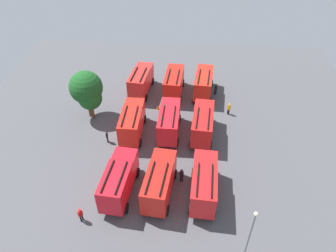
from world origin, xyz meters
TOP-DOWN VIEW (x-y plane):
  - ground_plane at (0.00, 0.00)m, footprint 56.34×56.34m
  - fire_truck_0 at (-9.84, -4.38)m, footprint 7.34×3.13m
  - fire_truck_1 at (-0.03, -4.42)m, footprint 7.38×3.26m
  - fire_truck_2 at (9.82, -4.75)m, footprint 7.41×3.33m
  - fire_truck_3 at (-9.94, 0.22)m, footprint 7.43×3.40m
  - fire_truck_4 at (0.11, -0.13)m, footprint 7.25×2.88m
  - fire_truck_5 at (9.67, -0.24)m, footprint 7.34×3.12m
  - fire_truck_6 at (-10.02, 4.41)m, footprint 7.39×3.29m
  - fire_truck_7 at (-0.27, 4.60)m, footprint 7.21×2.77m
  - fire_truck_8 at (9.92, 4.84)m, footprint 7.42×3.36m
  - firefighter_0 at (5.01, -8.28)m, footprint 0.48×0.44m
  - firefighter_1 at (10.06, -6.70)m, footprint 0.29×0.44m
  - firefighter_2 at (-13.69, 7.62)m, footprint 0.48×0.43m
  - firefighter_3 at (-2.01, 7.60)m, footprint 0.46×0.32m
  - firefighter_4 at (-7.95, -2.04)m, footprint 0.32×0.46m
  - tree_0 at (2.81, 10.68)m, footprint 3.23×3.23m
  - tree_1 at (3.36, 11.17)m, footprint 4.46×4.46m
  - traffic_cone_0 at (12.27, -7.00)m, footprint 0.39×0.39m
  - traffic_cone_1 at (-8.36, 2.15)m, footprint 0.40×0.40m
  - traffic_cone_2 at (5.53, 1.84)m, footprint 0.45×0.45m
  - lamppost at (-16.29, -7.95)m, footprint 0.36×0.36m

SIDE VIEW (x-z plane):
  - ground_plane at x=0.00m, z-range 0.00..0.00m
  - traffic_cone_0 at x=12.27m, z-range 0.00..0.56m
  - traffic_cone_1 at x=-8.36m, z-range 0.00..0.58m
  - traffic_cone_2 at x=5.53m, z-range 0.00..0.64m
  - firefighter_0 at x=5.01m, z-range 0.11..1.84m
  - firefighter_2 at x=-13.69m, z-range 0.11..1.85m
  - firefighter_4 at x=-7.95m, z-range 0.11..1.88m
  - firefighter_1 at x=10.06m, z-range 0.12..1.90m
  - firefighter_3 at x=-2.01m, z-range 0.12..1.92m
  - fire_truck_0 at x=-9.84m, z-range 0.21..4.09m
  - fire_truck_1 at x=-0.03m, z-range 0.21..4.09m
  - fire_truck_2 at x=9.82m, z-range 0.21..4.09m
  - fire_truck_3 at x=-9.94m, z-range 0.21..4.09m
  - fire_truck_4 at x=0.11m, z-range 0.21..4.09m
  - fire_truck_5 at x=9.67m, z-range 0.21..4.09m
  - fire_truck_6 at x=-10.02m, z-range 0.21..4.09m
  - fire_truck_7 at x=-0.27m, z-range 0.21..4.09m
  - fire_truck_8 at x=9.92m, z-range 0.21..4.09m
  - tree_0 at x=2.81m, z-range 0.86..5.87m
  - lamppost at x=-16.29m, z-range 0.56..6.99m
  - tree_1 at x=3.36m, z-range 1.20..8.11m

